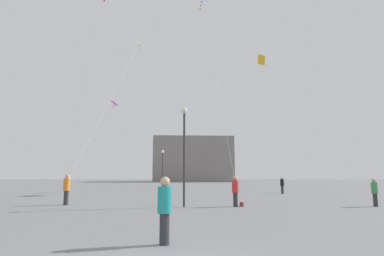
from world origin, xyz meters
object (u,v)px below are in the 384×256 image
object	(u,v)px
handbag_beside_flyer	(242,204)
person_in_teal	(165,207)
kite_magenta_diamond	(114,104)
person_in_white	(68,183)
person_in_red	(235,190)
person_in_orange	(67,188)
lamppost_west	(184,140)
kite_lime_delta	(139,46)
lamppost_east	(162,163)
kite_amber_delta	(262,62)
building_left_hall	(192,160)
kite_cobalt_delta	(203,3)
person_in_green	(375,191)
person_in_black	(282,184)

from	to	relation	value
handbag_beside_flyer	person_in_teal	bearing A→B (deg)	-108.43
kite_magenta_diamond	handbag_beside_flyer	bearing A→B (deg)	-51.28
person_in_white	person_in_red	bearing A→B (deg)	-85.56
person_in_orange	person_in_teal	size ratio (longest dim) A/B	1.07
person_in_white	lamppost_west	distance (m)	19.63
kite_lime_delta	lamppost_west	world-z (taller)	kite_lime_delta
person_in_red	lamppost_east	world-z (taller)	lamppost_east
person_in_orange	person_in_white	size ratio (longest dim) A/B	1.01
kite_amber_delta	building_left_hall	distance (m)	63.27
lamppost_east	person_in_orange	bearing A→B (deg)	-100.03
lamppost_east	handbag_beside_flyer	bearing A→B (deg)	-71.96
kite_magenta_diamond	kite_cobalt_delta	world-z (taller)	kite_cobalt_delta
person_in_red	lamppost_west	xyz separation A→B (m)	(-2.89, -0.31, 2.77)
person_in_green	lamppost_east	bearing A→B (deg)	70.36
person_in_teal	handbag_beside_flyer	world-z (taller)	person_in_teal
lamppost_east	handbag_beside_flyer	size ratio (longest dim) A/B	15.14
person_in_orange	handbag_beside_flyer	world-z (taller)	person_in_orange
person_in_black	handbag_beside_flyer	size ratio (longest dim) A/B	5.06
kite_magenta_diamond	person_in_black	bearing A→B (deg)	-3.86
person_in_red	person_in_green	xyz separation A→B (m)	(7.89, 0.19, -0.07)
person_in_orange	building_left_hall	size ratio (longest dim) A/B	0.08
person_in_teal	lamppost_east	size ratio (longest dim) A/B	0.35
handbag_beside_flyer	kite_cobalt_delta	bearing A→B (deg)	121.17
kite_cobalt_delta	person_in_orange	bearing A→B (deg)	-162.45
person_in_black	building_left_hall	xyz separation A→B (m)	(-9.61, 65.28, 5.54)
kite_magenta_diamond	lamppost_west	xyz separation A→B (m)	(7.94, -14.34, -5.49)
person_in_teal	person_in_green	distance (m)	14.85
lamppost_west	handbag_beside_flyer	world-z (taller)	lamppost_west
person_in_teal	person_in_black	bearing A→B (deg)	-111.74
kite_amber_delta	lamppost_west	size ratio (longest dim) A/B	2.47
person_in_black	lamppost_east	size ratio (longest dim) A/B	0.33
person_in_teal	kite_magenta_diamond	distance (m)	26.52
person_in_green	kite_lime_delta	bearing A→B (deg)	95.48
person_in_red	kite_cobalt_delta	size ratio (longest dim) A/B	0.12
person_in_black	kite_amber_delta	distance (m)	13.95
lamppost_east	kite_lime_delta	bearing A→B (deg)	-95.16
person_in_orange	kite_magenta_diamond	distance (m)	15.55
person_in_red	kite_cobalt_delta	distance (m)	13.88
person_in_teal	lamppost_west	distance (m)	10.00
person_in_orange	person_in_white	distance (m)	14.76
person_in_orange	kite_lime_delta	xyz separation A→B (m)	(2.48, 8.26, 12.44)
person_in_green	person_in_black	distance (m)	12.84
person_in_orange	person_in_black	size ratio (longest dim) A/B	1.12
person_in_white	lamppost_east	xyz separation A→B (m)	(9.02, 6.28, 2.28)
person_in_red	person_in_green	world-z (taller)	person_in_red
person_in_orange	person_in_green	bearing A→B (deg)	-43.29
person_in_white	kite_magenta_diamond	distance (m)	9.42
person_in_black	person_in_green	bearing A→B (deg)	164.28
building_left_hall	person_in_green	bearing A→B (deg)	-81.66
person_in_green	lamppost_west	world-z (taller)	lamppost_west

